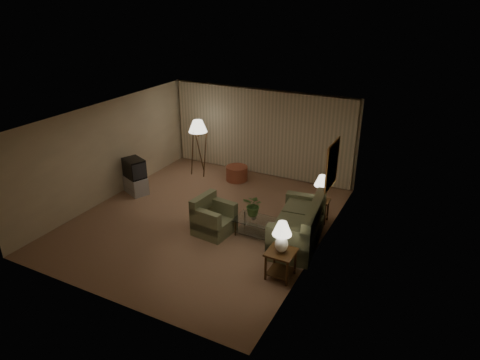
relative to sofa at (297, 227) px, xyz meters
name	(u,v)px	position (x,y,z in m)	size (l,w,h in m)	color
ground	(204,219)	(-2.50, -0.01, -0.42)	(7.00, 7.00, 0.00)	#A4755A
room_shell	(232,138)	(-2.48, 1.50, 1.33)	(6.04, 7.02, 2.72)	beige
sofa	(297,227)	(0.00, 0.00, 0.00)	(2.12, 1.40, 0.84)	#7D805A
armchair	(214,219)	(-1.93, -0.45, -0.06)	(1.02, 0.99, 0.72)	#7D805A
side_table_near	(281,259)	(0.15, -1.35, -0.01)	(0.56, 0.56, 0.60)	#3C2010
side_table_far	(320,207)	(0.15, 1.25, -0.03)	(0.44, 0.37, 0.60)	#3C2010
table_lamp_near	(282,234)	(0.15, -1.35, 0.57)	(0.39, 0.39, 0.67)	white
table_lamp_far	(322,186)	(0.15, 1.25, 0.56)	(0.38, 0.38, 0.65)	white
coffee_table	(259,225)	(-0.90, -0.10, -0.14)	(1.16, 0.63, 0.41)	silver
tv_cabinet	(136,185)	(-5.05, 0.44, -0.17)	(0.84, 0.70, 0.50)	#9E9EA1
crt_tv	(134,168)	(-5.05, 0.44, 0.35)	(0.76, 0.66, 0.54)	black
floor_lamp	(199,147)	(-4.16, 2.44, 0.50)	(0.57, 0.57, 1.77)	#3C2010
ottoman	(237,173)	(-2.89, 2.58, -0.20)	(0.66, 0.66, 0.44)	#A34B37
vase	(254,216)	(-1.05, -0.10, 0.06)	(0.13, 0.13, 0.14)	white
flowers	(254,204)	(-1.05, -0.10, 0.39)	(0.47, 0.41, 0.52)	#4A7433
book	(267,224)	(-0.65, -0.20, 0.00)	(0.17, 0.23, 0.02)	olive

